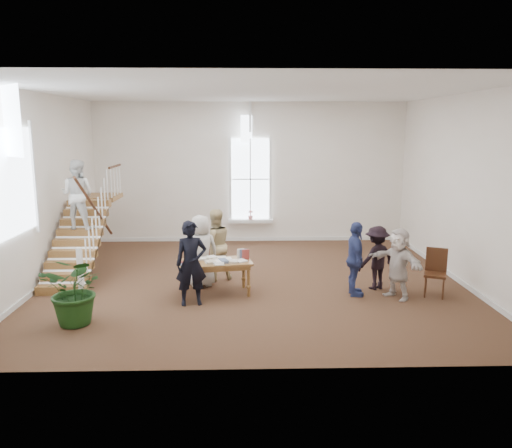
{
  "coord_description": "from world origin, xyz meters",
  "views": [
    {
      "loc": [
        -0.26,
        -11.68,
        3.69
      ],
      "look_at": [
        0.07,
        0.4,
        1.35
      ],
      "focal_mm": 35.0,
      "sensor_mm": 36.0,
      "label": 1
    }
  ],
  "objects_px": {
    "library_table": "(214,265)",
    "woman_cluster_a": "(355,259)",
    "person_yellow": "(215,245)",
    "side_chair": "(436,269)",
    "elderly_woman": "(201,251)",
    "floor_plant": "(77,290)",
    "woman_cluster_c": "(398,263)",
    "police_officer": "(191,263)",
    "woman_cluster_b": "(377,258)"
  },
  "relations": [
    {
      "from": "police_officer",
      "to": "person_yellow",
      "type": "height_order",
      "value": "police_officer"
    },
    {
      "from": "person_yellow",
      "to": "woman_cluster_b",
      "type": "xyz_separation_m",
      "value": [
        3.77,
        -0.81,
        -0.14
      ]
    },
    {
      "from": "person_yellow",
      "to": "floor_plant",
      "type": "relative_size",
      "value": 1.29
    },
    {
      "from": "woman_cluster_c",
      "to": "side_chair",
      "type": "bearing_deg",
      "value": 68.48
    },
    {
      "from": "elderly_woman",
      "to": "woman_cluster_b",
      "type": "height_order",
      "value": "elderly_woman"
    },
    {
      "from": "woman_cluster_a",
      "to": "side_chair",
      "type": "distance_m",
      "value": 1.82
    },
    {
      "from": "library_table",
      "to": "elderly_woman",
      "type": "height_order",
      "value": "elderly_woman"
    },
    {
      "from": "library_table",
      "to": "floor_plant",
      "type": "relative_size",
      "value": 1.28
    },
    {
      "from": "elderly_woman",
      "to": "floor_plant",
      "type": "xyz_separation_m",
      "value": [
        -2.16,
        -2.28,
        -0.17
      ]
    },
    {
      "from": "side_chair",
      "to": "library_table",
      "type": "bearing_deg",
      "value": -158.85
    },
    {
      "from": "woman_cluster_b",
      "to": "floor_plant",
      "type": "xyz_separation_m",
      "value": [
        -6.23,
        -1.97,
        -0.06
      ]
    },
    {
      "from": "elderly_woman",
      "to": "floor_plant",
      "type": "bearing_deg",
      "value": 26.96
    },
    {
      "from": "library_table",
      "to": "police_officer",
      "type": "xyz_separation_m",
      "value": [
        -0.45,
        -0.65,
        0.21
      ]
    },
    {
      "from": "woman_cluster_b",
      "to": "library_table",
      "type": "bearing_deg",
      "value": -21.23
    },
    {
      "from": "library_table",
      "to": "side_chair",
      "type": "xyz_separation_m",
      "value": [
        4.93,
        -0.19,
        -0.09
      ]
    },
    {
      "from": "person_yellow",
      "to": "woman_cluster_b",
      "type": "bearing_deg",
      "value": 147.15
    },
    {
      "from": "police_officer",
      "to": "elderly_woman",
      "type": "bearing_deg",
      "value": 73.14
    },
    {
      "from": "library_table",
      "to": "woman_cluster_a",
      "type": "relative_size",
      "value": 1.05
    },
    {
      "from": "elderly_woman",
      "to": "woman_cluster_b",
      "type": "bearing_deg",
      "value": 156.09
    },
    {
      "from": "side_chair",
      "to": "floor_plant",
      "type": "bearing_deg",
      "value": -145.36
    },
    {
      "from": "elderly_woman",
      "to": "person_yellow",
      "type": "bearing_deg",
      "value": -140.53
    },
    {
      "from": "police_officer",
      "to": "person_yellow",
      "type": "distance_m",
      "value": 1.8
    },
    {
      "from": "police_officer",
      "to": "woman_cluster_a",
      "type": "xyz_separation_m",
      "value": [
        3.57,
        0.49,
        -0.06
      ]
    },
    {
      "from": "woman_cluster_b",
      "to": "side_chair",
      "type": "xyz_separation_m",
      "value": [
        1.2,
        -0.48,
        -0.14
      ]
    },
    {
      "from": "police_officer",
      "to": "library_table",
      "type": "bearing_deg",
      "value": 43.12
    },
    {
      "from": "police_officer",
      "to": "woman_cluster_b",
      "type": "xyz_separation_m",
      "value": [
        4.17,
        0.94,
        -0.16
      ]
    },
    {
      "from": "police_officer",
      "to": "floor_plant",
      "type": "distance_m",
      "value": 2.31
    },
    {
      "from": "elderly_woman",
      "to": "woman_cluster_c",
      "type": "bearing_deg",
      "value": 148.06
    },
    {
      "from": "police_officer",
      "to": "woman_cluster_b",
      "type": "bearing_deg",
      "value": 0.43
    },
    {
      "from": "floor_plant",
      "to": "police_officer",
      "type": "bearing_deg",
      "value": 26.55
    },
    {
      "from": "woman_cluster_a",
      "to": "floor_plant",
      "type": "relative_size",
      "value": 1.22
    },
    {
      "from": "elderly_woman",
      "to": "woman_cluster_a",
      "type": "bearing_deg",
      "value": 148.1
    },
    {
      "from": "library_table",
      "to": "floor_plant",
      "type": "xyz_separation_m",
      "value": [
        -2.51,
        -1.68,
        -0.0
      ]
    },
    {
      "from": "police_officer",
      "to": "side_chair",
      "type": "height_order",
      "value": "police_officer"
    },
    {
      "from": "library_table",
      "to": "woman_cluster_a",
      "type": "xyz_separation_m",
      "value": [
        3.12,
        -0.16,
        0.15
      ]
    },
    {
      "from": "person_yellow",
      "to": "woman_cluster_b",
      "type": "distance_m",
      "value": 3.86
    },
    {
      "from": "person_yellow",
      "to": "side_chair",
      "type": "xyz_separation_m",
      "value": [
        4.97,
        -1.29,
        -0.28
      ]
    },
    {
      "from": "woman_cluster_c",
      "to": "floor_plant",
      "type": "bearing_deg",
      "value": -110.65
    },
    {
      "from": "woman_cluster_c",
      "to": "police_officer",
      "type": "bearing_deg",
      "value": -118.36
    },
    {
      "from": "police_officer",
      "to": "woman_cluster_c",
      "type": "bearing_deg",
      "value": -8.56
    },
    {
      "from": "woman_cluster_c",
      "to": "floor_plant",
      "type": "xyz_separation_m",
      "value": [
        -6.53,
        -1.32,
        -0.1
      ]
    },
    {
      "from": "woman_cluster_a",
      "to": "person_yellow",
      "type": "bearing_deg",
      "value": 71.26
    },
    {
      "from": "woman_cluster_b",
      "to": "police_officer",
      "type": "bearing_deg",
      "value": -13.03
    },
    {
      "from": "side_chair",
      "to": "person_yellow",
      "type": "bearing_deg",
      "value": -171.23
    },
    {
      "from": "woman_cluster_a",
      "to": "woman_cluster_b",
      "type": "bearing_deg",
      "value": -50.21
    },
    {
      "from": "library_table",
      "to": "person_yellow",
      "type": "distance_m",
      "value": 1.12
    },
    {
      "from": "elderly_woman",
      "to": "woman_cluster_a",
      "type": "relative_size",
      "value": 1.02
    },
    {
      "from": "person_yellow",
      "to": "woman_cluster_c",
      "type": "bearing_deg",
      "value": 139.54
    },
    {
      "from": "floor_plant",
      "to": "woman_cluster_a",
      "type": "bearing_deg",
      "value": 15.12
    },
    {
      "from": "woman_cluster_b",
      "to": "side_chair",
      "type": "relative_size",
      "value": 1.39
    }
  ]
}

